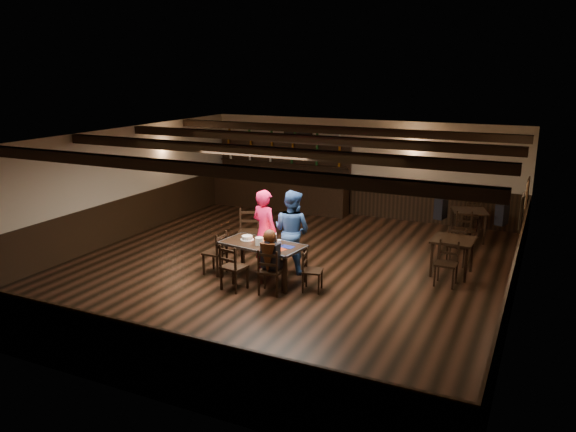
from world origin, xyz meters
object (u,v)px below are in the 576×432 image
at_px(cake, 247,238).
at_px(bar_counter, 281,184).
at_px(chair_near_left, 231,264).
at_px(dining_table, 262,247).
at_px(man_blue, 292,231).
at_px(chair_near_right, 269,268).
at_px(woman_pink, 265,232).

bearing_deg(cake, bar_counter, 109.32).
distance_m(chair_near_left, bar_counter, 6.50).
relative_size(dining_table, man_blue, 1.03).
relative_size(chair_near_right, bar_counter, 0.20).
xyz_separation_m(woman_pink, cake, (-0.23, -0.33, -0.07)).
xyz_separation_m(chair_near_right, woman_pink, (-0.63, 1.03, 0.35)).
bearing_deg(dining_table, bar_counter, 112.59).
bearing_deg(bar_counter, cake, -70.68).
distance_m(dining_table, chair_near_left, 0.80).
xyz_separation_m(woman_pink, man_blue, (0.45, 0.33, -0.02)).
xyz_separation_m(chair_near_left, chair_near_right, (0.73, 0.13, -0.01)).
relative_size(dining_table, chair_near_right, 1.99).
xyz_separation_m(chair_near_left, man_blue, (0.56, 1.49, 0.32)).
xyz_separation_m(chair_near_left, bar_counter, (-2.00, 6.18, 0.20)).
height_order(chair_near_left, woman_pink, woman_pink).
height_order(chair_near_right, cake, chair_near_right).
height_order(woman_pink, man_blue, woman_pink).
bearing_deg(man_blue, woman_pink, 46.43).
bearing_deg(man_blue, cake, 54.26).
bearing_deg(chair_near_left, dining_table, 70.21).
bearing_deg(chair_near_right, chair_near_left, -170.21).
distance_m(dining_table, bar_counter, 5.89).
distance_m(cake, bar_counter, 5.67).
xyz_separation_m(chair_near_right, cake, (-0.85, 0.70, 0.28)).
relative_size(woman_pink, bar_counter, 0.39).
bearing_deg(man_blue, chair_near_left, 79.54).
height_order(chair_near_right, bar_counter, bar_counter).
xyz_separation_m(man_blue, bar_counter, (-2.55, 4.69, -0.12)).
distance_m(chair_near_right, bar_counter, 6.64).
bearing_deg(bar_counter, chair_near_left, -72.10).
distance_m(chair_near_left, man_blue, 1.62).
distance_m(chair_near_right, cake, 1.14).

